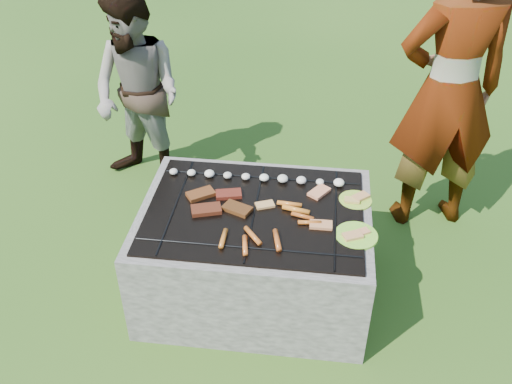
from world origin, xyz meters
TOP-DOWN VIEW (x-y plane):
  - lawn at (0.00, 0.00)m, footprint 60.00×60.00m
  - fire_pit at (0.00, 0.00)m, footprint 1.30×1.00m
  - mushrooms at (0.00, 0.29)m, footprint 1.06×0.06m
  - pork_slabs at (-0.22, 0.03)m, footprint 0.41×0.29m
  - sausages at (0.12, -0.15)m, footprint 0.52×0.47m
  - bread_on_grate at (0.29, 0.07)m, footprint 0.44×0.41m
  - plate_far at (0.56, 0.17)m, footprint 0.19×0.19m
  - plate_near at (0.56, -0.15)m, footprint 0.26×0.26m
  - cook at (1.11, 0.87)m, footprint 0.81×0.63m
  - bystander at (-0.97, 1.06)m, footprint 0.88×0.81m

SIDE VIEW (x-z plane):
  - lawn at x=0.00m, z-range 0.00..0.00m
  - fire_pit at x=0.00m, z-range -0.03..0.59m
  - plate_near at x=0.56m, z-range 0.59..0.63m
  - plate_far at x=0.56m, z-range 0.60..0.63m
  - bread_on_grate at x=0.29m, z-range 0.61..0.63m
  - pork_slabs at x=-0.22m, z-range 0.61..0.64m
  - sausages at x=0.12m, z-range 0.61..0.64m
  - mushrooms at x=0.00m, z-range 0.61..0.65m
  - bystander at x=-0.97m, z-range 0.00..1.48m
  - cook at x=1.11m, z-range 0.00..1.97m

